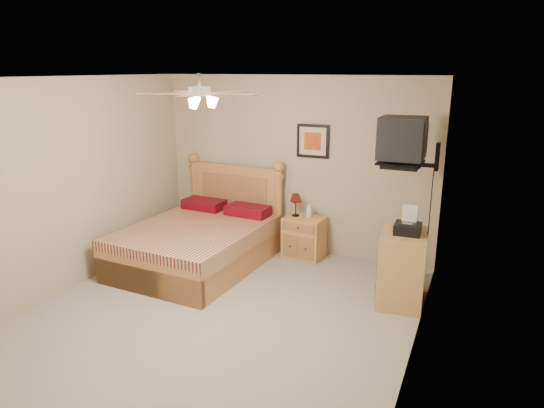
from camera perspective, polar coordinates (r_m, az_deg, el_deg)
The scene contains 17 objects.
floor at distance 5.39m, azimuth -6.32°, elevation -13.05°, with size 4.50×4.50×0.00m, color gray.
ceiling at distance 4.73m, azimuth -7.26°, elevation 14.55°, with size 4.00×4.50×0.04m, color white.
wall_back at distance 6.90m, azimuth 2.70°, elevation 4.52°, with size 4.00×0.04×2.50m, color tan.
wall_front at distance 3.30m, azimuth -27.07°, elevation -9.96°, with size 4.00×0.04×2.50m, color tan.
wall_left at distance 6.15m, azimuth -23.09°, elevation 1.89°, with size 0.04×4.50×2.50m, color tan.
wall_right at distance 4.30m, azimuth 16.96°, elevation -3.08°, with size 0.04×4.50×2.50m, color tan.
bed at distance 6.49m, azimuth -9.04°, elevation -1.69°, with size 1.57×2.07×1.34m, color #C07C3E, non-canonical shape.
nightstand at distance 6.85m, azimuth 3.79°, elevation -3.92°, with size 0.54×0.40×0.58m, color #C57D3F.
table_lamp at distance 6.78m, azimuth 2.80°, elevation -0.09°, with size 0.17×0.17×0.32m, color #561612, non-canonical shape.
lotion_bottle at distance 6.74m, azimuth 4.39°, elevation -0.65°, with size 0.09×0.09×0.23m, color silver.
framed_picture at distance 6.72m, azimuth 4.84°, elevation 7.39°, with size 0.46×0.04×0.46m, color black.
dresser at distance 5.71m, azimuth 15.09°, elevation -7.20°, with size 0.49×0.71×0.83m, color tan.
fax_machine at distance 5.48m, azimuth 15.74°, elevation -1.89°, with size 0.28×0.30×0.30m, color black, non-canonical shape.
magazine_lower at distance 5.76m, azimuth 15.12°, elevation -2.44°, with size 0.18×0.25×0.02m, color beige.
magazine_upper at distance 5.77m, azimuth 15.15°, elevation -2.19°, with size 0.18×0.24×0.02m, color tan.
wall_tv at distance 5.51m, azimuth 16.61°, elevation 6.96°, with size 0.56×0.46×0.58m, color black, non-canonical shape.
ceiling_fan at distance 4.57m, azimuth -8.50°, elevation 12.71°, with size 1.14×1.14×0.28m, color silver, non-canonical shape.
Camera 1 is at (2.41, -4.07, 2.58)m, focal length 32.00 mm.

